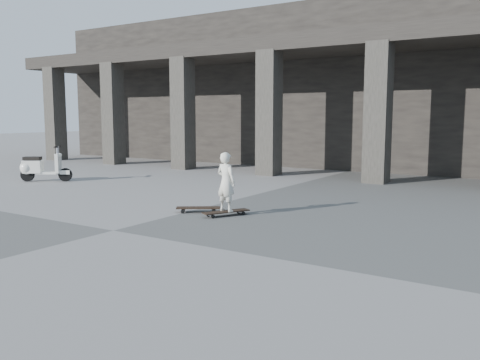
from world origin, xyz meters
The scene contains 6 objects.
ground centered at (0.00, 0.00, 0.00)m, with size 90.00×90.00×0.00m, color #4E4D4B.
colonnade centered at (0.00, 13.77, 3.03)m, with size 28.00×8.82×6.00m.
longboard centered at (0.89, 2.09, 0.08)m, with size 0.64×0.95×0.10m.
skateboard_spare centered at (0.21, 2.09, 0.08)m, with size 0.85×0.68×0.10m.
child centered at (0.89, 2.09, 0.67)m, with size 0.42×0.27×1.15m, color silver.
scooter centered at (-6.73, 3.37, 0.42)m, with size 1.32×0.97×1.06m.
Camera 1 is at (6.36, -5.92, 1.94)m, focal length 38.00 mm.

